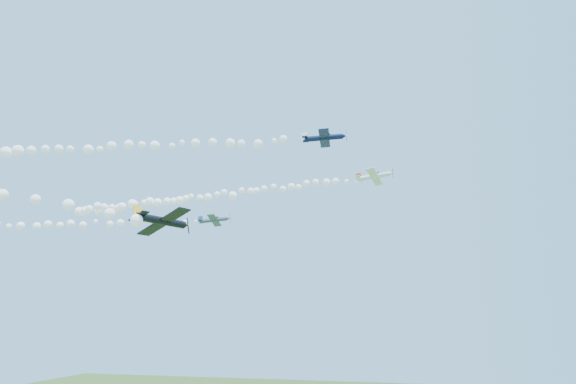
% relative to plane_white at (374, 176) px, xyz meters
% --- Properties ---
extents(plane_white, '(7.01, 7.35, 2.01)m').
position_rel_plane_white_xyz_m(plane_white, '(0.00, 0.00, 0.00)').
color(plane_white, white).
extents(smoke_trail_white, '(68.56, 13.06, 2.97)m').
position_rel_plane_white_xyz_m(smoke_trail_white, '(-36.33, 5.78, -0.32)').
color(smoke_trail_white, white).
extents(plane_navy, '(7.35, 7.76, 1.96)m').
position_rel_plane_white_xyz_m(plane_navy, '(-6.70, -14.68, 2.58)').
color(plane_navy, '#0C1035').
extents(smoke_trail_navy, '(86.32, 13.15, 2.87)m').
position_rel_plane_white_xyz_m(smoke_trail_navy, '(-52.01, -20.35, 2.36)').
color(smoke_trail_navy, white).
extents(plane_grey, '(6.75, 7.05, 1.95)m').
position_rel_plane_white_xyz_m(plane_grey, '(-32.20, 3.50, -5.89)').
color(plane_grey, '#3E485A').
extents(smoke_trail_grey, '(70.46, 13.43, 3.06)m').
position_rel_plane_white_xyz_m(smoke_trail_grey, '(-69.38, -2.51, -6.31)').
color(smoke_trail_grey, white).
extents(plane_black, '(7.11, 6.84, 2.35)m').
position_rel_plane_white_xyz_m(plane_black, '(-20.16, -39.45, -14.81)').
color(plane_black, black).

